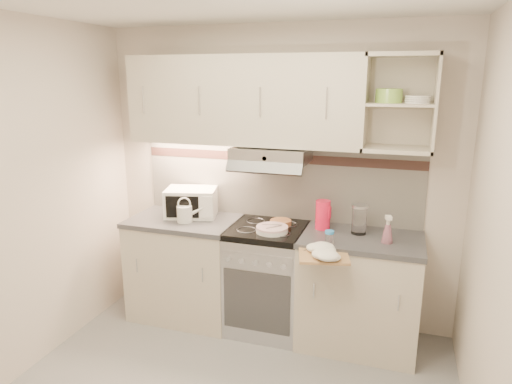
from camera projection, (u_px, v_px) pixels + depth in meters
room_shell at (235, 152)px, 2.84m from camera, size 3.04×2.84×2.52m
base_cabinet_left at (186, 269)px, 4.03m from camera, size 0.90×0.60×0.86m
worktop_left at (184, 221)px, 3.92m from camera, size 0.92×0.62×0.04m
base_cabinet_right at (358, 293)px, 3.59m from camera, size 0.90×0.60×0.86m
worktop_right at (362, 239)px, 3.47m from camera, size 0.92×0.62×0.04m
electric_range at (267, 278)px, 3.80m from camera, size 0.60×0.60×0.90m
microwave at (191, 202)px, 3.97m from camera, size 0.49×0.41×0.24m
watering_can at (186, 213)px, 3.81m from camera, size 0.24×0.16×0.21m
plate_stack at (272, 229)px, 3.57m from camera, size 0.25×0.25×0.05m
bread_loaf at (281, 223)px, 3.73m from camera, size 0.18×0.18×0.04m
pink_pitcher at (323, 215)px, 3.62m from camera, size 0.12×0.12×0.23m
glass_jar at (359, 219)px, 3.52m from camera, size 0.12×0.12×0.23m
spice_jar at (329, 237)px, 3.32m from camera, size 0.07×0.07×0.10m
spray_bottle at (388, 231)px, 3.33m from camera, size 0.09×0.09×0.22m
cutting_board at (324, 255)px, 3.19m from camera, size 0.41×0.38×0.02m
dish_towel at (326, 251)px, 3.13m from camera, size 0.35×0.32×0.08m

